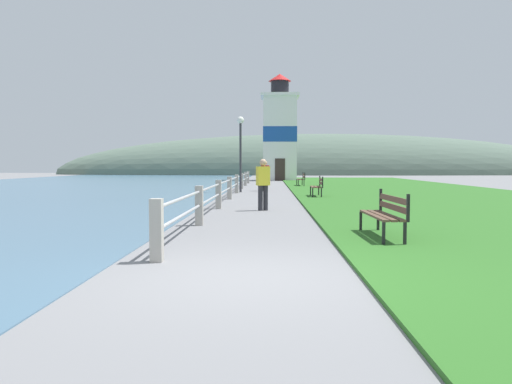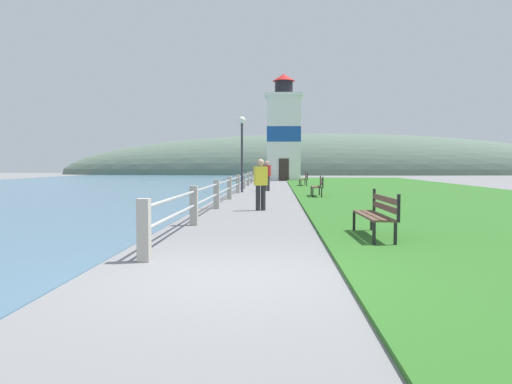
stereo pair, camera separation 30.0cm
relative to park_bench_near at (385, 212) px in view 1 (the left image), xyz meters
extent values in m
plane|color=slate|center=(-2.55, -3.33, -0.54)|extent=(160.00, 160.00, 0.00)
cube|color=#2D6623|center=(4.93, 15.72, -0.51)|extent=(12.00, 57.14, 0.06)
cube|color=#A8A399|center=(-3.92, -2.33, -0.07)|extent=(0.18, 0.18, 0.95)
cube|color=#A8A399|center=(-3.92, 2.15, -0.07)|extent=(0.18, 0.18, 0.95)
cube|color=#A8A399|center=(-3.92, 6.64, -0.07)|extent=(0.18, 0.18, 0.95)
cube|color=#A8A399|center=(-3.92, 11.12, -0.07)|extent=(0.18, 0.18, 0.95)
cube|color=#A8A399|center=(-3.92, 15.60, -0.07)|extent=(0.18, 0.18, 0.95)
cube|color=#A8A399|center=(-3.92, 20.09, -0.07)|extent=(0.18, 0.18, 0.95)
cube|color=#A8A399|center=(-3.92, 24.57, -0.07)|extent=(0.18, 0.18, 0.95)
cube|color=#A8A399|center=(-3.92, 29.05, -0.07)|extent=(0.18, 0.18, 0.95)
cylinder|color=#B2B2B7|center=(-3.92, 13.36, 0.26)|extent=(0.06, 31.38, 0.06)
cylinder|color=#B2B2B7|center=(-3.92, 13.36, -0.07)|extent=(0.06, 31.38, 0.06)
cube|color=brown|center=(-0.24, -0.01, -0.07)|extent=(0.16, 1.98, 0.04)
cube|color=brown|center=(-0.09, 0.00, -0.07)|extent=(0.16, 1.98, 0.04)
cube|color=brown|center=(0.06, 0.00, -0.07)|extent=(0.16, 1.98, 0.04)
cube|color=brown|center=(0.14, 0.00, 0.25)|extent=(0.11, 1.97, 0.11)
cube|color=brown|center=(0.14, 0.00, 0.09)|extent=(0.11, 1.97, 0.11)
cube|color=black|center=(-0.25, -0.97, -0.32)|extent=(0.05, 0.05, 0.45)
cube|color=black|center=(-0.30, 0.95, -0.32)|extent=(0.05, 0.05, 0.45)
cube|color=black|center=(0.12, -0.96, -0.32)|extent=(0.05, 0.05, 0.45)
cube|color=black|center=(0.07, 0.96, -0.32)|extent=(0.05, 0.05, 0.45)
cube|color=black|center=(0.17, -0.96, 0.15)|extent=(0.05, 0.05, 0.49)
cube|color=black|center=(0.12, 0.96, 0.15)|extent=(0.05, 0.05, 0.49)
cube|color=brown|center=(-0.35, 12.39, -0.07)|extent=(0.15, 1.61, 0.04)
cube|color=brown|center=(-0.20, 12.38, -0.07)|extent=(0.15, 1.61, 0.04)
cube|color=brown|center=(-0.06, 12.38, -0.07)|extent=(0.15, 1.61, 0.04)
cube|color=brown|center=(0.03, 12.38, 0.25)|extent=(0.09, 1.61, 0.11)
cube|color=brown|center=(0.03, 12.38, 0.09)|extent=(0.09, 1.61, 0.11)
cube|color=black|center=(-0.41, 11.61, -0.32)|extent=(0.05, 0.05, 0.45)
cube|color=black|center=(-0.37, 13.16, -0.32)|extent=(0.05, 0.05, 0.45)
cube|color=black|center=(-0.04, 11.60, -0.32)|extent=(0.05, 0.05, 0.45)
cube|color=black|center=(0.00, 13.16, -0.32)|extent=(0.05, 0.05, 0.45)
cube|color=black|center=(0.01, 11.60, 0.15)|extent=(0.05, 0.05, 0.49)
cube|color=black|center=(0.05, 13.15, 0.15)|extent=(0.05, 0.05, 0.49)
cube|color=brown|center=(-0.35, 23.56, -0.07)|extent=(0.13, 1.60, 0.04)
cube|color=brown|center=(-0.21, 23.56, -0.07)|extent=(0.13, 1.60, 0.04)
cube|color=brown|center=(-0.06, 23.56, -0.07)|extent=(0.13, 1.60, 0.04)
cube|color=brown|center=(0.03, 23.56, 0.25)|extent=(0.08, 1.60, 0.11)
cube|color=brown|center=(0.03, 23.56, 0.09)|extent=(0.08, 1.60, 0.11)
cube|color=black|center=(-0.38, 22.78, -0.32)|extent=(0.05, 0.05, 0.45)
cube|color=black|center=(-0.40, 24.33, -0.32)|extent=(0.05, 0.05, 0.45)
cube|color=black|center=(-0.01, 22.78, -0.32)|extent=(0.05, 0.05, 0.45)
cube|color=black|center=(-0.03, 24.34, -0.32)|extent=(0.05, 0.05, 0.45)
cube|color=black|center=(0.04, 22.78, 0.15)|extent=(0.05, 0.05, 0.49)
cube|color=black|center=(0.02, 24.34, 0.15)|extent=(0.05, 0.05, 0.49)
cube|color=white|center=(-1.33, 36.54, 3.27)|extent=(3.01, 3.01, 7.61)
cube|color=#194799|center=(-1.33, 36.54, 3.65)|extent=(3.05, 3.05, 1.37)
cube|color=white|center=(-1.33, 36.54, 7.20)|extent=(3.46, 3.46, 0.25)
cylinder|color=black|center=(-1.33, 36.54, 7.93)|extent=(1.65, 1.65, 1.22)
cone|color=red|center=(-1.33, 36.54, 8.88)|extent=(2.07, 2.07, 0.67)
cube|color=#332823|center=(-1.33, 35.01, 0.46)|extent=(0.90, 0.06, 2.00)
cylinder|color=#28282D|center=(-2.58, 17.79, -0.13)|extent=(0.15, 0.15, 0.81)
cylinder|color=#28282D|center=(-2.41, 17.72, -0.13)|extent=(0.15, 0.15, 0.81)
cube|color=#B22323|center=(-2.49, 17.76, 0.57)|extent=(0.46, 0.35, 0.61)
sphere|color=tan|center=(-2.49, 17.76, 1.01)|extent=(0.22, 0.22, 0.22)
cylinder|color=#28282D|center=(-2.53, 6.02, -0.14)|extent=(0.15, 0.15, 0.80)
cylinder|color=#28282D|center=(-2.37, 6.09, -0.14)|extent=(0.15, 0.15, 0.80)
cube|color=yellow|center=(-2.45, 6.05, 0.55)|extent=(0.45, 0.36, 0.60)
sphere|color=tan|center=(-2.45, 6.05, 0.98)|extent=(0.22, 0.22, 0.22)
cylinder|color=#333338|center=(-3.77, 16.48, 1.26)|extent=(0.12, 0.12, 3.60)
sphere|color=white|center=(-3.77, 16.48, 3.24)|extent=(0.36, 0.36, 0.36)
ellipsoid|color=#566B5B|center=(5.45, 64.77, -0.54)|extent=(80.00, 16.00, 12.00)
camera|label=1|loc=(-2.24, -9.66, 0.91)|focal=35.00mm
camera|label=2|loc=(-1.94, -9.65, 0.91)|focal=35.00mm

